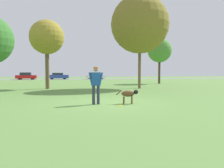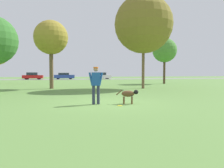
{
  "view_description": "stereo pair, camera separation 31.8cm",
  "coord_description": "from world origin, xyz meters",
  "px_view_note": "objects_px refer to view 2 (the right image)",
  "views": [
    {
      "loc": [
        -2.04,
        -9.76,
        1.42
      ],
      "look_at": [
        0.15,
        -0.32,
        0.9
      ],
      "focal_mm": 35.0,
      "sensor_mm": 36.0,
      "label": 1
    },
    {
      "loc": [
        -1.72,
        -9.83,
        1.42
      ],
      "look_at": [
        0.15,
        -0.32,
        0.9
      ],
      "focal_mm": 35.0,
      "sensor_mm": 36.0,
      "label": 2
    }
  ],
  "objects_px": {
    "parked_car_red": "(33,76)",
    "parked_car_blue": "(64,76)",
    "tree_near_right": "(144,24)",
    "tree_mid_center": "(51,38)",
    "parked_car_white": "(101,76)",
    "tree_far_right": "(165,50)",
    "person": "(96,82)",
    "frisbee": "(120,106)",
    "dog": "(129,94)"
  },
  "relations": [
    {
      "from": "frisbee",
      "to": "tree_near_right",
      "type": "bearing_deg",
      "value": 65.35
    },
    {
      "from": "frisbee",
      "to": "dog",
      "type": "bearing_deg",
      "value": 41.09
    },
    {
      "from": "parked_car_red",
      "to": "person",
      "type": "bearing_deg",
      "value": -78.04
    },
    {
      "from": "parked_car_blue",
      "to": "parked_car_white",
      "type": "height_order",
      "value": "parked_car_white"
    },
    {
      "from": "parked_car_red",
      "to": "parked_car_blue",
      "type": "distance_m",
      "value": 6.08
    },
    {
      "from": "frisbee",
      "to": "tree_far_right",
      "type": "relative_size",
      "value": 0.04
    },
    {
      "from": "frisbee",
      "to": "tree_far_right",
      "type": "distance_m",
      "value": 19.46
    },
    {
      "from": "tree_near_right",
      "to": "tree_mid_center",
      "type": "relative_size",
      "value": 1.38
    },
    {
      "from": "tree_near_right",
      "to": "dog",
      "type": "bearing_deg",
      "value": -112.92
    },
    {
      "from": "tree_far_right",
      "to": "parked_car_white",
      "type": "relative_size",
      "value": 1.39
    },
    {
      "from": "frisbee",
      "to": "tree_mid_center",
      "type": "height_order",
      "value": "tree_mid_center"
    },
    {
      "from": "dog",
      "to": "parked_car_blue",
      "type": "height_order",
      "value": "parked_car_blue"
    },
    {
      "from": "parked_car_white",
      "to": "person",
      "type": "bearing_deg",
      "value": -97.74
    },
    {
      "from": "dog",
      "to": "parked_car_red",
      "type": "height_order",
      "value": "parked_car_red"
    },
    {
      "from": "frisbee",
      "to": "tree_far_right",
      "type": "xyz_separation_m",
      "value": [
        9.53,
        16.46,
        4.12
      ]
    },
    {
      "from": "parked_car_blue",
      "to": "parked_car_white",
      "type": "distance_m",
      "value": 7.63
    },
    {
      "from": "dog",
      "to": "parked_car_red",
      "type": "distance_m",
      "value": 37.3
    },
    {
      "from": "dog",
      "to": "parked_car_red",
      "type": "relative_size",
      "value": 0.25
    },
    {
      "from": "dog",
      "to": "tree_mid_center",
      "type": "distance_m",
      "value": 11.66
    },
    {
      "from": "parked_car_red",
      "to": "parked_car_white",
      "type": "height_order",
      "value": "parked_car_red"
    },
    {
      "from": "tree_near_right",
      "to": "parked_car_blue",
      "type": "distance_m",
      "value": 28.92
    },
    {
      "from": "frisbee",
      "to": "tree_far_right",
      "type": "bearing_deg",
      "value": 59.93
    },
    {
      "from": "person",
      "to": "parked_car_white",
      "type": "relative_size",
      "value": 0.41
    },
    {
      "from": "tree_mid_center",
      "to": "parked_car_red",
      "type": "bearing_deg",
      "value": 102.16
    },
    {
      "from": "person",
      "to": "frisbee",
      "type": "height_order",
      "value": "person"
    },
    {
      "from": "frisbee",
      "to": "parked_car_red",
      "type": "distance_m",
      "value": 37.62
    },
    {
      "from": "person",
      "to": "tree_far_right",
      "type": "xyz_separation_m",
      "value": [
        10.47,
        15.79,
        3.15
      ]
    },
    {
      "from": "dog",
      "to": "frisbee",
      "type": "xyz_separation_m",
      "value": [
        -0.53,
        -0.46,
        -0.43
      ]
    },
    {
      "from": "parked_car_white",
      "to": "frisbee",
      "type": "bearing_deg",
      "value": -96.14
    },
    {
      "from": "tree_far_right",
      "to": "person",
      "type": "bearing_deg",
      "value": -123.53
    },
    {
      "from": "dog",
      "to": "parked_car_blue",
      "type": "bearing_deg",
      "value": 114.57
    },
    {
      "from": "person",
      "to": "parked_car_blue",
      "type": "xyz_separation_m",
      "value": [
        -2.17,
        36.19,
        -0.31
      ]
    },
    {
      "from": "frisbee",
      "to": "parked_car_red",
      "type": "xyz_separation_m",
      "value": [
        -9.18,
        36.48,
        0.68
      ]
    },
    {
      "from": "tree_far_right",
      "to": "tree_near_right",
      "type": "bearing_deg",
      "value": -126.35
    },
    {
      "from": "tree_far_right",
      "to": "parked_car_red",
      "type": "relative_size",
      "value": 1.45
    },
    {
      "from": "parked_car_blue",
      "to": "parked_car_white",
      "type": "xyz_separation_m",
      "value": [
        7.63,
        -0.32,
        0.0
      ]
    },
    {
      "from": "dog",
      "to": "person",
      "type": "bearing_deg",
      "value": -168.79
    },
    {
      "from": "frisbee",
      "to": "tree_near_right",
      "type": "xyz_separation_m",
      "value": [
        4.28,
        9.33,
        5.57
      ]
    },
    {
      "from": "tree_near_right",
      "to": "tree_mid_center",
      "type": "bearing_deg",
      "value": 170.6
    },
    {
      "from": "frisbee",
      "to": "parked_car_blue",
      "type": "bearing_deg",
      "value": 94.83
    },
    {
      "from": "person",
      "to": "frisbee",
      "type": "relative_size",
      "value": 7.58
    },
    {
      "from": "parked_car_red",
      "to": "parked_car_white",
      "type": "xyz_separation_m",
      "value": [
        13.69,
        0.05,
        -0.02
      ]
    },
    {
      "from": "dog",
      "to": "tree_near_right",
      "type": "relative_size",
      "value": 0.12
    },
    {
      "from": "frisbee",
      "to": "person",
      "type": "bearing_deg",
      "value": 144.81
    },
    {
      "from": "tree_near_right",
      "to": "parked_car_white",
      "type": "relative_size",
      "value": 2.0
    },
    {
      "from": "person",
      "to": "tree_far_right",
      "type": "bearing_deg",
      "value": 60.51
    },
    {
      "from": "dog",
      "to": "frisbee",
      "type": "distance_m",
      "value": 0.83
    },
    {
      "from": "dog",
      "to": "parked_car_blue",
      "type": "distance_m",
      "value": 36.57
    },
    {
      "from": "person",
      "to": "tree_mid_center",
      "type": "height_order",
      "value": "tree_mid_center"
    },
    {
      "from": "person",
      "to": "parked_car_red",
      "type": "distance_m",
      "value": 36.76
    }
  ]
}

